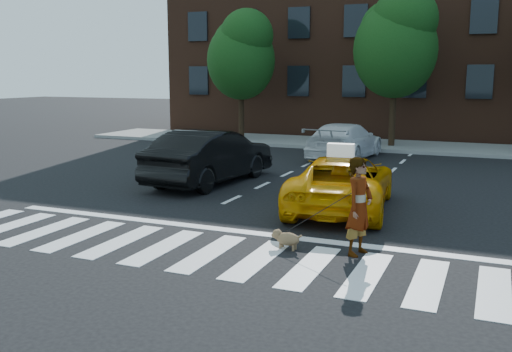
{
  "coord_description": "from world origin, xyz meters",
  "views": [
    {
      "loc": [
        4.85,
        -9.19,
        3.34
      ],
      "look_at": [
        -0.02,
        2.36,
        1.1
      ],
      "focal_mm": 40.0,
      "sensor_mm": 36.0,
      "label": 1
    }
  ],
  "objects_px": {
    "black_sedan": "(210,156)",
    "dog": "(286,238)",
    "white_suv": "(345,141)",
    "woman": "(359,207)",
    "tree_left": "(242,52)",
    "taxi": "(342,182)",
    "tree_mid": "(396,40)"
  },
  "relations": [
    {
      "from": "black_sedan",
      "to": "woman",
      "type": "xyz_separation_m",
      "value": [
        5.86,
        -5.34,
        0.08
      ]
    },
    {
      "from": "taxi",
      "to": "dog",
      "type": "relative_size",
      "value": 7.53
    },
    {
      "from": "woman",
      "to": "black_sedan",
      "type": "bearing_deg",
      "value": 65.01
    },
    {
      "from": "black_sedan",
      "to": "dog",
      "type": "xyz_separation_m",
      "value": [
        4.49,
        -5.54,
        -0.62
      ]
    },
    {
      "from": "tree_left",
      "to": "white_suv",
      "type": "relative_size",
      "value": 1.31
    },
    {
      "from": "tree_mid",
      "to": "white_suv",
      "type": "distance_m",
      "value": 5.85
    },
    {
      "from": "tree_left",
      "to": "tree_mid",
      "type": "distance_m",
      "value": 7.51
    },
    {
      "from": "tree_mid",
      "to": "taxi",
      "type": "height_order",
      "value": "tree_mid"
    },
    {
      "from": "dog",
      "to": "woman",
      "type": "bearing_deg",
      "value": 12.81
    },
    {
      "from": "black_sedan",
      "to": "dog",
      "type": "relative_size",
      "value": 7.82
    },
    {
      "from": "dog",
      "to": "tree_left",
      "type": "bearing_deg",
      "value": 121.12
    },
    {
      "from": "white_suv",
      "to": "taxi",
      "type": "bearing_deg",
      "value": 107.76
    },
    {
      "from": "tree_left",
      "to": "white_suv",
      "type": "height_order",
      "value": "tree_left"
    },
    {
      "from": "tree_left",
      "to": "white_suv",
      "type": "bearing_deg",
      "value": -32.19
    },
    {
      "from": "white_suv",
      "to": "dog",
      "type": "bearing_deg",
      "value": 102.98
    },
    {
      "from": "taxi",
      "to": "woman",
      "type": "distance_m",
      "value": 3.69
    },
    {
      "from": "tree_mid",
      "to": "black_sedan",
      "type": "distance_m",
      "value": 11.97
    },
    {
      "from": "taxi",
      "to": "dog",
      "type": "xyz_separation_m",
      "value": [
        -0.16,
        -3.68,
        -0.46
      ]
    },
    {
      "from": "tree_mid",
      "to": "taxi",
      "type": "xyz_separation_m",
      "value": [
        0.87,
        -12.48,
        -4.17
      ]
    },
    {
      "from": "black_sedan",
      "to": "taxi",
      "type": "bearing_deg",
      "value": 163.34
    },
    {
      "from": "white_suv",
      "to": "dog",
      "type": "relative_size",
      "value": 7.63
    },
    {
      "from": "woman",
      "to": "white_suv",
      "type": "bearing_deg",
      "value": 32.67
    },
    {
      "from": "dog",
      "to": "white_suv",
      "type": "bearing_deg",
      "value": 103.18
    },
    {
      "from": "black_sedan",
      "to": "white_suv",
      "type": "height_order",
      "value": "black_sedan"
    },
    {
      "from": "woman",
      "to": "dog",
      "type": "distance_m",
      "value": 1.56
    },
    {
      "from": "taxi",
      "to": "tree_left",
      "type": "bearing_deg",
      "value": -62.71
    },
    {
      "from": "taxi",
      "to": "dog",
      "type": "distance_m",
      "value": 3.71
    },
    {
      "from": "taxi",
      "to": "black_sedan",
      "type": "xyz_separation_m",
      "value": [
        -4.65,
        1.86,
        0.16
      ]
    },
    {
      "from": "taxi",
      "to": "black_sedan",
      "type": "bearing_deg",
      "value": -28.35
    },
    {
      "from": "dog",
      "to": "taxi",
      "type": "bearing_deg",
      "value": 91.73
    },
    {
      "from": "tree_left",
      "to": "dog",
      "type": "relative_size",
      "value": 10.0
    },
    {
      "from": "tree_left",
      "to": "woman",
      "type": "distance_m",
      "value": 18.94
    }
  ]
}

